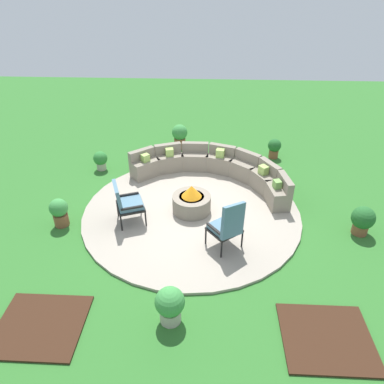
{
  "coord_description": "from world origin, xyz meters",
  "views": [
    {
      "loc": [
        0.36,
        -6.96,
        4.99
      ],
      "look_at": [
        0.0,
        0.2,
        0.45
      ],
      "focal_mm": 33.41,
      "sensor_mm": 36.0,
      "label": 1
    }
  ],
  "objects_px": {
    "potted_plant_1": "(170,304)",
    "potted_plant_5": "(180,135)",
    "curved_stone_bench": "(215,169)",
    "lounge_chair_front_left": "(126,202)",
    "potted_plant_0": "(274,147)",
    "potted_plant_3": "(59,211)",
    "lounge_chair_front_right": "(228,225)",
    "fire_pit": "(192,201)",
    "potted_plant_2": "(363,220)",
    "potted_plant_4": "(101,160)"
  },
  "relations": [
    {
      "from": "curved_stone_bench",
      "to": "potted_plant_4",
      "type": "height_order",
      "value": "curved_stone_bench"
    },
    {
      "from": "potted_plant_1",
      "to": "potted_plant_3",
      "type": "xyz_separation_m",
      "value": [
        -2.73,
        2.47,
        -0.01
      ]
    },
    {
      "from": "potted_plant_2",
      "to": "potted_plant_3",
      "type": "relative_size",
      "value": 0.99
    },
    {
      "from": "lounge_chair_front_right",
      "to": "potted_plant_5",
      "type": "xyz_separation_m",
      "value": [
        -1.35,
        4.88,
        -0.2
      ]
    },
    {
      "from": "potted_plant_3",
      "to": "curved_stone_bench",
      "type": "bearing_deg",
      "value": 31.79
    },
    {
      "from": "potted_plant_0",
      "to": "potted_plant_2",
      "type": "distance_m",
      "value": 3.88
    },
    {
      "from": "lounge_chair_front_left",
      "to": "lounge_chair_front_right",
      "type": "height_order",
      "value": "lounge_chair_front_right"
    },
    {
      "from": "lounge_chair_front_left",
      "to": "lounge_chair_front_right",
      "type": "bearing_deg",
      "value": 49.68
    },
    {
      "from": "potted_plant_4",
      "to": "fire_pit",
      "type": "bearing_deg",
      "value": -36.63
    },
    {
      "from": "fire_pit",
      "to": "potted_plant_0",
      "type": "distance_m",
      "value": 3.85
    },
    {
      "from": "curved_stone_bench",
      "to": "potted_plant_3",
      "type": "bearing_deg",
      "value": -148.21
    },
    {
      "from": "potted_plant_0",
      "to": "potted_plant_1",
      "type": "distance_m",
      "value": 6.64
    },
    {
      "from": "lounge_chair_front_left",
      "to": "potted_plant_0",
      "type": "height_order",
      "value": "lounge_chair_front_left"
    },
    {
      "from": "curved_stone_bench",
      "to": "potted_plant_0",
      "type": "bearing_deg",
      "value": 39.75
    },
    {
      "from": "potted_plant_4",
      "to": "potted_plant_3",
      "type": "bearing_deg",
      "value": -94.59
    },
    {
      "from": "potted_plant_4",
      "to": "potted_plant_5",
      "type": "distance_m",
      "value": 2.67
    },
    {
      "from": "curved_stone_bench",
      "to": "lounge_chair_front_left",
      "type": "relative_size",
      "value": 4.09
    },
    {
      "from": "curved_stone_bench",
      "to": "potted_plant_2",
      "type": "xyz_separation_m",
      "value": [
        3.18,
        -2.12,
        -0.0
      ]
    },
    {
      "from": "lounge_chair_front_left",
      "to": "potted_plant_1",
      "type": "relative_size",
      "value": 1.46
    },
    {
      "from": "fire_pit",
      "to": "lounge_chair_front_right",
      "type": "relative_size",
      "value": 0.78
    },
    {
      "from": "lounge_chair_front_left",
      "to": "potted_plant_2",
      "type": "height_order",
      "value": "lounge_chair_front_left"
    },
    {
      "from": "curved_stone_bench",
      "to": "potted_plant_1",
      "type": "xyz_separation_m",
      "value": [
        -0.74,
        -4.62,
        0.01
      ]
    },
    {
      "from": "fire_pit",
      "to": "potted_plant_5",
      "type": "relative_size",
      "value": 1.15
    },
    {
      "from": "lounge_chair_front_left",
      "to": "potted_plant_0",
      "type": "distance_m",
      "value": 5.19
    },
    {
      "from": "potted_plant_0",
      "to": "potted_plant_1",
      "type": "height_order",
      "value": "potted_plant_1"
    },
    {
      "from": "potted_plant_1",
      "to": "potted_plant_5",
      "type": "bearing_deg",
      "value": 93.18
    },
    {
      "from": "lounge_chair_front_left",
      "to": "potted_plant_3",
      "type": "xyz_separation_m",
      "value": [
        -1.5,
        -0.12,
        -0.23
      ]
    },
    {
      "from": "lounge_chair_front_left",
      "to": "potted_plant_3",
      "type": "bearing_deg",
      "value": -106.25
    },
    {
      "from": "lounge_chair_front_right",
      "to": "potted_plant_5",
      "type": "height_order",
      "value": "lounge_chair_front_right"
    },
    {
      "from": "potted_plant_0",
      "to": "potted_plant_4",
      "type": "xyz_separation_m",
      "value": [
        -5.08,
        -1.02,
        -0.03
      ]
    },
    {
      "from": "potted_plant_0",
      "to": "potted_plant_2",
      "type": "relative_size",
      "value": 0.91
    },
    {
      "from": "curved_stone_bench",
      "to": "lounge_chair_front_left",
      "type": "bearing_deg",
      "value": -134.06
    },
    {
      "from": "fire_pit",
      "to": "potted_plant_2",
      "type": "relative_size",
      "value": 1.36
    },
    {
      "from": "fire_pit",
      "to": "potted_plant_0",
      "type": "bearing_deg",
      "value": 52.1
    },
    {
      "from": "curved_stone_bench",
      "to": "lounge_chair_front_left",
      "type": "distance_m",
      "value": 2.84
    },
    {
      "from": "potted_plant_3",
      "to": "potted_plant_5",
      "type": "height_order",
      "value": "potted_plant_5"
    },
    {
      "from": "potted_plant_4",
      "to": "potted_plant_5",
      "type": "height_order",
      "value": "potted_plant_5"
    },
    {
      "from": "potted_plant_0",
      "to": "potted_plant_3",
      "type": "distance_m",
      "value": 6.43
    },
    {
      "from": "potted_plant_0",
      "to": "potted_plant_5",
      "type": "xyz_separation_m",
      "value": [
        -2.93,
        0.55,
        0.1
      ]
    },
    {
      "from": "fire_pit",
      "to": "lounge_chair_front_right",
      "type": "bearing_deg",
      "value": -58.77
    },
    {
      "from": "lounge_chair_front_left",
      "to": "potted_plant_1",
      "type": "distance_m",
      "value": 2.87
    },
    {
      "from": "lounge_chair_front_left",
      "to": "potted_plant_2",
      "type": "distance_m",
      "value": 5.16
    },
    {
      "from": "potted_plant_1",
      "to": "curved_stone_bench",
      "type": "bearing_deg",
      "value": 80.9
    },
    {
      "from": "lounge_chair_front_left",
      "to": "potted_plant_5",
      "type": "xyz_separation_m",
      "value": [
        0.86,
        4.1,
        -0.16
      ]
    },
    {
      "from": "potted_plant_3",
      "to": "lounge_chair_front_left",
      "type": "bearing_deg",
      "value": 4.41
    },
    {
      "from": "lounge_chair_front_left",
      "to": "potted_plant_5",
      "type": "distance_m",
      "value": 4.19
    },
    {
      "from": "lounge_chair_front_left",
      "to": "potted_plant_0",
      "type": "xyz_separation_m",
      "value": [
        3.78,
        3.55,
        -0.26
      ]
    },
    {
      "from": "potted_plant_1",
      "to": "potted_plant_4",
      "type": "relative_size",
      "value": 1.24
    },
    {
      "from": "potted_plant_4",
      "to": "potted_plant_2",
      "type": "bearing_deg",
      "value": -22.05
    },
    {
      "from": "potted_plant_3",
      "to": "lounge_chair_front_right",
      "type": "bearing_deg",
      "value": -10.27
    }
  ]
}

